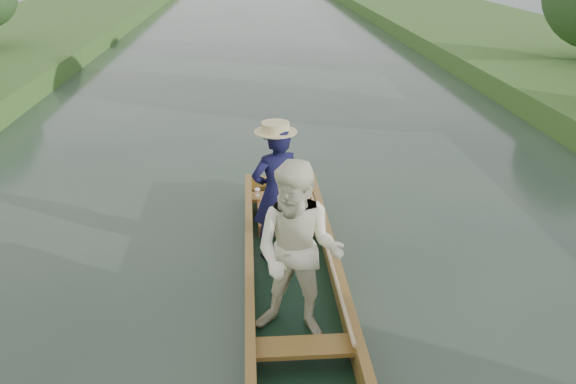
{
  "coord_description": "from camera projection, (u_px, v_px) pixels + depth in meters",
  "views": [
    {
      "loc": [
        -0.45,
        -5.88,
        3.85
      ],
      "look_at": [
        0.0,
        0.6,
        0.95
      ],
      "focal_mm": 35.0,
      "sensor_mm": 36.0,
      "label": 1
    }
  ],
  "objects": [
    {
      "name": "punt",
      "position": [
        291.0,
        243.0,
        6.38
      ],
      "size": [
        1.13,
        5.0,
        2.0
      ],
      "color": "black",
      "rests_on": "ground"
    },
    {
      "name": "trees_far",
      "position": [
        312.0,
        0.0,
        13.01
      ],
      "size": [
        22.6,
        12.59,
        4.66
      ],
      "color": "#47331E",
      "rests_on": "ground"
    },
    {
      "name": "ground",
      "position": [
        291.0,
        282.0,
        6.95
      ],
      "size": [
        120.0,
        120.0,
        0.0
      ],
      "primitive_type": "plane",
      "color": "#283D30",
      "rests_on": "ground"
    }
  ]
}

